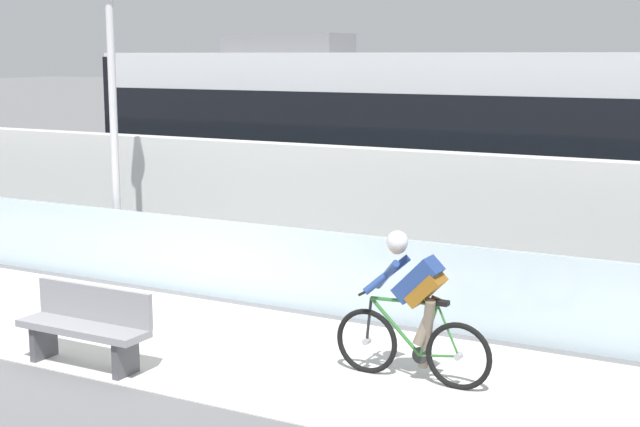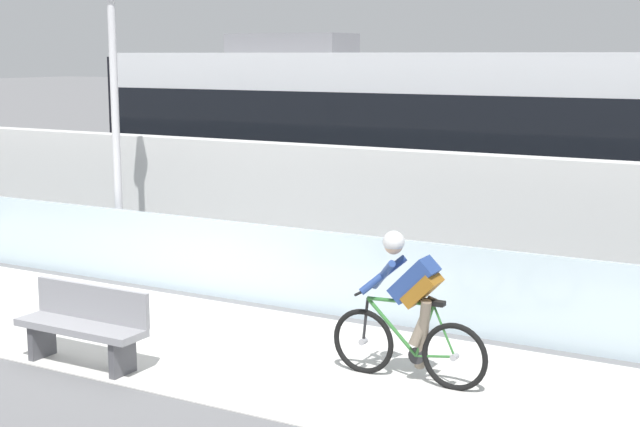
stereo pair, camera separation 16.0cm
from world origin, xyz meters
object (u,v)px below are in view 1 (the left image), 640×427
at_px(tram, 379,138).
at_px(bench, 87,324).
at_px(cyclist_on_bike, 413,310).
at_px(lamp_post_antenna, 111,63).

xyz_separation_m(tram, bench, (0.29, -8.14, -1.41)).
distance_m(tram, cyclist_on_bike, 7.83).
height_order(cyclist_on_bike, bench, cyclist_on_bike).
bearing_deg(bench, tram, 92.01).
relative_size(cyclist_on_bike, bench, 1.11).
relative_size(tram, bench, 6.91).
height_order(tram, cyclist_on_bike, tram).
distance_m(cyclist_on_bike, bench, 3.60).
bearing_deg(cyclist_on_bike, bench, -158.98).
height_order(lamp_post_antenna, bench, lamp_post_antenna).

